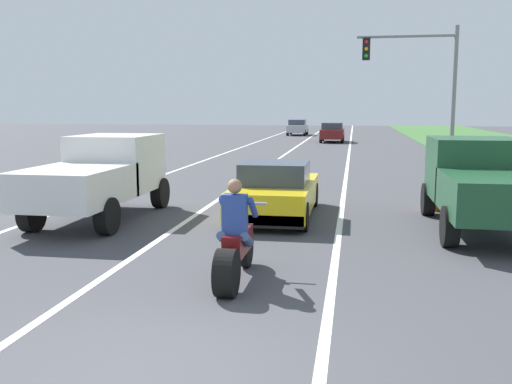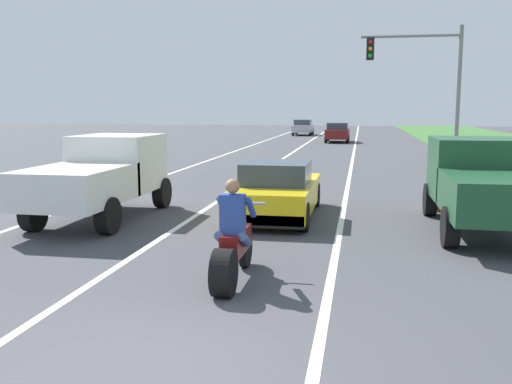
# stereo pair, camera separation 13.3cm
# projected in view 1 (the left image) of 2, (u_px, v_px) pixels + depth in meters

# --- Properties ---
(ground_plane) EXTENTS (160.00, 160.00, 0.00)m
(ground_plane) POSITION_uv_depth(u_px,v_px,m) (134.00, 381.00, 5.61)
(ground_plane) COLOR #424247
(lane_stripe_left_solid) EXTENTS (0.14, 120.00, 0.01)m
(lane_stripe_left_solid) POSITION_uv_depth(u_px,v_px,m) (188.00, 166.00, 26.01)
(lane_stripe_left_solid) COLOR white
(lane_stripe_left_solid) RESTS_ON ground
(lane_stripe_right_solid) EXTENTS (0.14, 120.00, 0.01)m
(lane_stripe_right_solid) POSITION_uv_depth(u_px,v_px,m) (347.00, 169.00, 24.80)
(lane_stripe_right_solid) COLOR white
(lane_stripe_right_solid) RESTS_ON ground
(lane_stripe_centre_dashed) EXTENTS (0.14, 120.00, 0.01)m
(lane_stripe_centre_dashed) POSITION_uv_depth(u_px,v_px,m) (265.00, 168.00, 25.41)
(lane_stripe_centre_dashed) COLOR white
(lane_stripe_centre_dashed) RESTS_ON ground
(motorcycle_with_rider) EXTENTS (0.70, 2.21, 1.62)m
(motorcycle_with_rider) POSITION_uv_depth(u_px,v_px,m) (235.00, 246.00, 8.63)
(motorcycle_with_rider) COLOR black
(motorcycle_with_rider) RESTS_ON ground
(sports_car_yellow) EXTENTS (1.84, 4.30, 1.37)m
(sports_car_yellow) POSITION_uv_depth(u_px,v_px,m) (276.00, 192.00, 13.95)
(sports_car_yellow) COLOR yellow
(sports_car_yellow) RESTS_ON ground
(pickup_truck_left_lane_white) EXTENTS (2.02, 4.80, 1.98)m
(pickup_truck_left_lane_white) POSITION_uv_depth(u_px,v_px,m) (101.00, 173.00, 13.63)
(pickup_truck_left_lane_white) COLOR silver
(pickup_truck_left_lane_white) RESTS_ON ground
(pickup_truck_right_shoulder_dark_green) EXTENTS (2.02, 4.80, 1.98)m
(pickup_truck_right_shoulder_dark_green) POSITION_uv_depth(u_px,v_px,m) (481.00, 181.00, 12.29)
(pickup_truck_right_shoulder_dark_green) COLOR #1E4C2D
(pickup_truck_right_shoulder_dark_green) RESTS_ON ground
(traffic_light_mast_near) EXTENTS (4.12, 0.34, 6.00)m
(traffic_light_mast_near) POSITION_uv_depth(u_px,v_px,m) (424.00, 76.00, 23.74)
(traffic_light_mast_near) COLOR gray
(traffic_light_mast_near) RESTS_ON ground
(construction_barrel_nearest) EXTENTS (0.58, 0.58, 1.00)m
(construction_barrel_nearest) POSITION_uv_depth(u_px,v_px,m) (438.00, 191.00, 14.90)
(construction_barrel_nearest) COLOR orange
(construction_barrel_nearest) RESTS_ON ground
(distant_car_far_ahead) EXTENTS (1.80, 4.00, 1.50)m
(distant_car_far_ahead) POSITION_uv_depth(u_px,v_px,m) (332.00, 132.00, 43.99)
(distant_car_far_ahead) COLOR maroon
(distant_car_far_ahead) RESTS_ON ground
(distant_car_further_ahead) EXTENTS (1.80, 4.00, 1.50)m
(distant_car_further_ahead) POSITION_uv_depth(u_px,v_px,m) (298.00, 127.00, 54.94)
(distant_car_further_ahead) COLOR #B2B2B7
(distant_car_further_ahead) RESTS_ON ground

